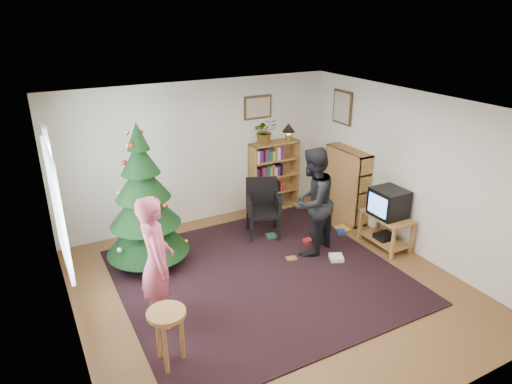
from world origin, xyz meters
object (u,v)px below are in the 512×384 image
tv_stand (386,228)px  person_standing (157,262)px  picture_back (258,107)px  crt_tv (389,203)px  christmas_tree (145,209)px  person_by_chair (312,202)px  armchair (260,205)px  stool (167,324)px  potted_plant (265,131)px  table_lamp (289,129)px  picture_right (342,107)px  bookshelf_back (274,175)px  bookshelf_right (347,184)px

tv_stand → person_standing: size_ratio=0.48×
tv_stand → person_standing: (-3.77, -0.15, 0.52)m
picture_back → crt_tv: bearing=-65.5°
picture_back → person_standing: (-2.70, -2.49, -1.11)m
christmas_tree → person_by_chair: bearing=-19.6°
tv_stand → person_standing: bearing=-177.8°
armchair → stool: armchair is taller
potted_plant → table_lamp: potted_plant is taller
armchair → table_lamp: 1.68m
picture_back → stool: 4.53m
armchair → person_by_chair: bearing=-47.5°
picture_back → stool: picture_back is taller
person_standing → picture_right: bearing=-59.3°
stool → picture_right: bearing=31.1°
bookshelf_back → armchair: (-0.76, -0.85, -0.14)m
bookshelf_right → potted_plant: (-1.11, 1.03, 0.87)m
christmas_tree → armchair: christmas_tree is taller
tv_stand → armchair: (-1.55, 1.36, 0.20)m
person_standing → stool: bearing=176.4°
stool → bookshelf_right: bearing=27.2°
crt_tv → person_standing: 3.77m
crt_tv → stool: (-3.91, -0.90, -0.24)m
bookshelf_back → christmas_tree: bearing=-160.7°
tv_stand → armchair: 2.07m
bookshelf_back → bookshelf_right: (0.91, -1.03, 0.00)m
picture_back → bookshelf_back: size_ratio=0.42×
bookshelf_back → armchair: bearing=-131.7°
armchair → person_by_chair: 1.07m
bookshelf_right → table_lamp: table_lamp is taller
bookshelf_back → armchair: 1.14m
christmas_tree → crt_tv: christmas_tree is taller
bookshelf_back → tv_stand: size_ratio=1.60×
armchair → table_lamp: (1.06, 0.85, 0.99)m
table_lamp → bookshelf_back: bearing=180.0°
picture_right → bookshelf_right: bearing=-107.2°
armchair → picture_right: bearing=28.8°
crt_tv → stool: size_ratio=0.73×
tv_stand → picture_right: bearing=81.0°
picture_right → person_standing: bearing=-156.4°
christmas_tree → armchair: 2.01m
person_standing → table_lamp: (3.27, 2.35, 0.67)m
person_standing → potted_plant: (2.77, 2.35, 0.69)m
picture_back → armchair: bearing=-116.0°
picture_back → armchair: picture_back is taller
picture_back → crt_tv: (1.07, -2.34, -1.18)m
stool → potted_plant: 4.37m
picture_right → tv_stand: (-0.26, -1.62, -1.63)m
bookshelf_back → stool: bookshelf_back is taller
bookshelf_right → tv_stand: size_ratio=1.60×
potted_plant → bookshelf_right: bearing=-42.6°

